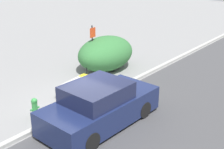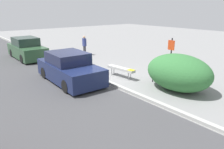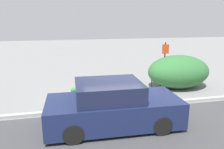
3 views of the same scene
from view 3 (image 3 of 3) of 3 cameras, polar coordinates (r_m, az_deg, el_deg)
The scene contains 8 objects.
ground_plane at distance 8.70m, azimuth 1.75°, elevation -8.87°, with size 60.00×60.00×0.00m, color gray.
curb at distance 8.67m, azimuth 1.76°, elevation -8.47°, with size 60.00×0.20×0.13m.
bench at distance 9.75m, azimuth 3.47°, elevation -3.28°, with size 1.81×0.51×0.56m.
bike_rack at distance 11.07m, azimuth 11.54°, elevation -1.28°, with size 0.55×0.07×0.83m.
sign_post at distance 11.36m, azimuth 13.58°, elevation 3.57°, with size 0.36×0.08×2.30m.
fire_hydrant at distance 8.98m, azimuth -9.97°, elevation -5.53°, with size 0.36×0.22×0.77m.
shrub_hedge at distance 11.57m, azimuth 16.95°, elevation 0.74°, with size 3.16×2.26×1.66m.
parked_car_near at distance 7.13m, azimuth 0.15°, elevation -8.34°, with size 4.31×1.99×1.51m.
Camera 3 is at (-2.00, -7.74, 3.42)m, focal length 35.00 mm.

